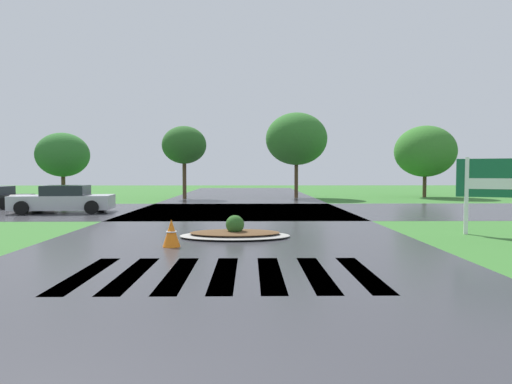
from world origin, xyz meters
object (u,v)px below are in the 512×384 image
(estate_billboard, at_px, (506,182))
(median_island, at_px, (235,233))
(traffic_cone, at_px, (171,233))
(car_blue_compact, at_px, (64,200))
(drainage_pipe_stack, at_px, (33,202))

(estate_billboard, distance_m, median_island, 8.52)
(estate_billboard, bearing_deg, traffic_cone, 32.63)
(median_island, distance_m, traffic_cone, 2.31)
(traffic_cone, bearing_deg, median_island, 44.82)
(median_island, distance_m, car_blue_compact, 11.89)
(estate_billboard, bearing_deg, median_island, 23.71)
(car_blue_compact, bearing_deg, median_island, 130.29)
(estate_billboard, height_order, drainage_pipe_stack, estate_billboard)
(drainage_pipe_stack, bearing_deg, car_blue_compact, -35.33)
(car_blue_compact, height_order, traffic_cone, car_blue_compact)
(car_blue_compact, distance_m, traffic_cone, 12.05)
(drainage_pipe_stack, height_order, traffic_cone, drainage_pipe_stack)
(estate_billboard, xyz_separation_m, median_island, (-8.37, -0.23, -1.54))
(median_island, bearing_deg, traffic_cone, -135.18)
(drainage_pipe_stack, xyz_separation_m, traffic_cone, (9.20, -11.43, -0.04))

